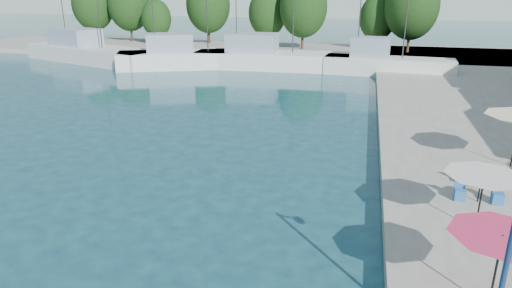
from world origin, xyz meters
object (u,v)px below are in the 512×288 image
(trawler_02, at_px, (190,58))
(trawler_03, at_px, (272,59))
(trawler_04, at_px, (385,65))
(umbrella_white, at_px, (484,182))
(trawler_01, at_px, (90,53))
(umbrella_pink, at_px, (501,244))

(trawler_02, distance_m, trawler_03, 9.30)
(trawler_04, height_order, umbrella_white, trawler_04)
(trawler_01, xyz_separation_m, trawler_02, (13.51, -1.32, 0.00))
(trawler_02, bearing_deg, umbrella_pink, -79.94)
(trawler_01, bearing_deg, trawler_03, 20.61)
(trawler_01, height_order, umbrella_pink, trawler_01)
(trawler_01, relative_size, trawler_02, 1.16)
(trawler_02, height_order, trawler_04, same)
(trawler_04, bearing_deg, umbrella_pink, -83.01)
(trawler_01, relative_size, trawler_03, 1.08)
(trawler_03, relative_size, umbrella_pink, 6.69)
(trawler_01, bearing_deg, umbrella_white, -22.69)
(umbrella_pink, distance_m, umbrella_white, 4.45)
(trawler_01, relative_size, umbrella_pink, 7.26)
(trawler_03, xyz_separation_m, umbrella_pink, (13.97, -38.81, 1.46))
(trawler_04, xyz_separation_m, umbrella_pink, (1.79, -37.71, 1.46))
(trawler_03, xyz_separation_m, umbrella_white, (14.49, -34.39, 1.36))
(trawler_01, distance_m, umbrella_white, 50.45)
(trawler_02, bearing_deg, trawler_01, 152.61)
(trawler_04, xyz_separation_m, umbrella_white, (2.31, -33.30, 1.36))
(trawler_02, xyz_separation_m, umbrella_pink, (23.13, -37.19, 1.46))
(trawler_01, relative_size, umbrella_white, 7.32)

